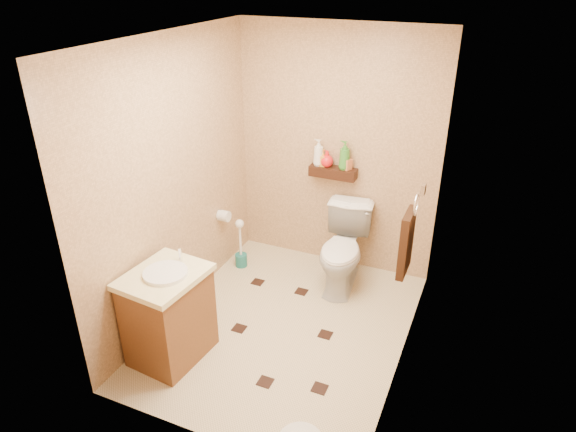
% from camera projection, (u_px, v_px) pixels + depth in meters
% --- Properties ---
extents(ground, '(2.50, 2.50, 0.00)m').
position_uv_depth(ground, '(285.00, 327.00, 4.46)').
color(ground, beige).
rests_on(ground, ground).
extents(wall_back, '(2.00, 0.04, 2.40)m').
position_uv_depth(wall_back, '(336.00, 152.00, 4.95)').
color(wall_back, tan).
rests_on(wall_back, ground).
extents(wall_front, '(2.00, 0.04, 2.40)m').
position_uv_depth(wall_front, '(196.00, 289.00, 2.89)').
color(wall_front, tan).
rests_on(wall_front, ground).
extents(wall_left, '(0.04, 2.50, 2.40)m').
position_uv_depth(wall_left, '(175.00, 182.00, 4.27)').
color(wall_left, tan).
rests_on(wall_left, ground).
extents(wall_right, '(0.04, 2.50, 2.40)m').
position_uv_depth(wall_right, '(416.00, 227.00, 3.57)').
color(wall_right, tan).
rests_on(wall_right, ground).
extents(ceiling, '(2.00, 2.50, 0.02)m').
position_uv_depth(ceiling, '(284.00, 38.00, 3.38)').
color(ceiling, white).
rests_on(ceiling, wall_back).
extents(wall_shelf, '(0.46, 0.14, 0.10)m').
position_uv_depth(wall_shelf, '(333.00, 172.00, 4.96)').
color(wall_shelf, '#34180E').
rests_on(wall_shelf, wall_back).
extents(floor_accents, '(1.16, 1.31, 0.01)m').
position_uv_depth(floor_accents, '(284.00, 330.00, 4.42)').
color(floor_accents, black).
rests_on(floor_accents, ground).
extents(toilet, '(0.52, 0.81, 0.78)m').
position_uv_depth(toilet, '(343.00, 250.00, 4.88)').
color(toilet, white).
rests_on(toilet, ground).
extents(vanity, '(0.57, 0.67, 0.88)m').
position_uv_depth(vanity, '(169.00, 314.00, 3.99)').
color(vanity, brown).
rests_on(vanity, ground).
extents(toilet_brush, '(0.12, 0.12, 0.54)m').
position_uv_depth(toilet_brush, '(241.00, 250.00, 5.27)').
color(toilet_brush, '#1A6B6B').
rests_on(toilet_brush, ground).
extents(towel_ring, '(0.12, 0.30, 0.76)m').
position_uv_depth(towel_ring, '(407.00, 240.00, 3.92)').
color(towel_ring, silver).
rests_on(towel_ring, wall_right).
extents(toilet_paper, '(0.12, 0.11, 0.12)m').
position_uv_depth(toilet_paper, '(224.00, 216.00, 5.06)').
color(toilet_paper, white).
rests_on(toilet_paper, wall_left).
extents(bottle_a, '(0.11, 0.11, 0.26)m').
position_uv_depth(bottle_a, '(319.00, 152.00, 4.93)').
color(bottle_a, white).
rests_on(bottle_a, wall_shelf).
extents(bottle_b, '(0.08, 0.08, 0.16)m').
position_uv_depth(bottle_b, '(323.00, 158.00, 4.94)').
color(bottle_b, gold).
rests_on(bottle_b, wall_shelf).
extents(bottle_c, '(0.13, 0.13, 0.16)m').
position_uv_depth(bottle_c, '(327.00, 159.00, 4.93)').
color(bottle_c, red).
rests_on(bottle_c, wall_shelf).
extents(bottle_d, '(0.12, 0.12, 0.28)m').
position_uv_depth(bottle_d, '(345.00, 155.00, 4.84)').
color(bottle_d, '#37822B').
rests_on(bottle_d, wall_shelf).
extents(bottle_e, '(0.10, 0.10, 0.16)m').
position_uv_depth(bottle_e, '(347.00, 162.00, 4.85)').
color(bottle_e, '#C57041').
rests_on(bottle_e, wall_shelf).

